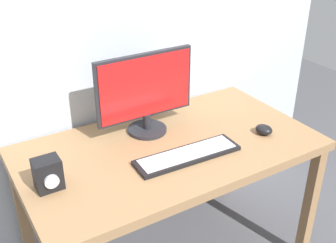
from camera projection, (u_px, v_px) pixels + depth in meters
name	position (u px, v px, depth m)	size (l,w,h in m)	color
desk	(169.00, 158.00, 1.89)	(1.32, 0.73, 0.71)	#936D47
monitor	(145.00, 92.00, 1.88)	(0.47, 0.18, 0.38)	#232328
keyboard_primary	(187.00, 155.00, 1.77)	(0.47, 0.15, 0.02)	black
mouse	(264.00, 130.00, 1.94)	(0.07, 0.08, 0.04)	black
audio_controller	(48.00, 174.00, 1.56)	(0.10, 0.09, 0.13)	black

